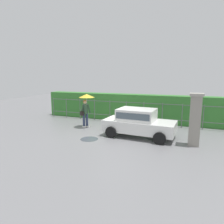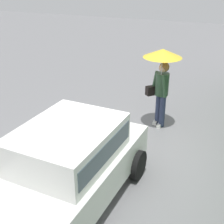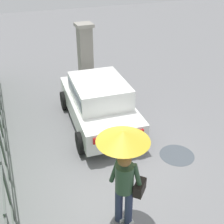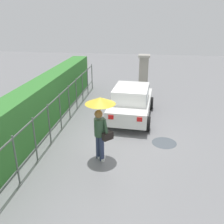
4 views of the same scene
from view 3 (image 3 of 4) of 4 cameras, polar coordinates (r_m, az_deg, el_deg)
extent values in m
plane|color=slate|center=(7.71, -0.02, -7.69)|extent=(40.00, 40.00, 0.00)
cube|color=white|center=(8.55, -2.77, 1.11)|extent=(3.79, 1.86, 0.60)
cube|color=white|center=(8.14, -2.58, 4.31)|extent=(1.98, 1.55, 0.60)
cube|color=#4C5B66|center=(8.13, -2.59, 4.44)|extent=(1.83, 1.56, 0.33)
cylinder|color=black|center=(9.62, -9.59, 2.33)|extent=(0.61, 0.22, 0.60)
cylinder|color=black|center=(9.95, -0.03, 3.77)|extent=(0.61, 0.22, 0.60)
cylinder|color=black|center=(7.52, -6.31, -6.16)|extent=(0.61, 0.22, 0.60)
cylinder|color=black|center=(7.94, 5.62, -3.92)|extent=(0.61, 0.22, 0.60)
cube|color=red|center=(6.83, -3.00, -5.73)|extent=(0.07, 0.20, 0.16)
cube|color=red|center=(7.14, 5.56, -4.09)|extent=(0.07, 0.20, 0.16)
cylinder|color=#2D3856|center=(5.77, 1.37, -18.04)|extent=(0.15, 0.15, 0.86)
cylinder|color=#2D3856|center=(5.73, 3.34, -18.59)|extent=(0.15, 0.15, 0.86)
cube|color=white|center=(6.11, 1.54, -20.08)|extent=(0.26, 0.10, 0.08)
cube|color=white|center=(6.07, 3.43, -20.61)|extent=(0.26, 0.10, 0.08)
cylinder|color=#2D4C33|center=(5.23, 2.52, -13.10)|extent=(0.34, 0.34, 0.58)
sphere|color=#DBAD89|center=(4.95, 2.63, -9.47)|extent=(0.22, 0.22, 0.22)
sphere|color=olive|center=(4.91, 2.51, -9.50)|extent=(0.25, 0.25, 0.25)
cylinder|color=#2D4C33|center=(5.33, 0.56, -11.72)|extent=(0.22, 0.22, 0.56)
cylinder|color=#2D4C33|center=(5.22, 5.16, -12.90)|extent=(0.22, 0.22, 0.56)
cylinder|color=#B2B2B7|center=(5.10, 2.14, -9.33)|extent=(0.02, 0.02, 0.77)
cone|color=yellow|center=(4.80, 2.25, -4.84)|extent=(0.94, 0.94, 0.21)
cube|color=black|center=(5.43, 5.58, -14.80)|extent=(0.36, 0.35, 0.24)
cube|color=gray|center=(10.78, -5.33, 10.69)|extent=(0.48, 0.48, 2.30)
cube|color=#9E998E|center=(10.44, -5.65, 16.95)|extent=(0.60, 0.60, 0.12)
cylinder|color=#59605B|center=(5.88, -20.14, -14.81)|extent=(0.05, 0.05, 1.50)
cylinder|color=#59605B|center=(6.81, -20.85, -7.94)|extent=(0.05, 0.05, 1.50)
cylinder|color=#59605B|center=(7.82, -21.36, -2.77)|extent=(0.05, 0.05, 1.50)
cube|color=#59605B|center=(6.99, -20.40, -9.88)|extent=(12.01, 0.03, 0.04)
cylinder|color=#4C545B|center=(7.74, 12.87, -8.41)|extent=(0.91, 0.91, 0.00)
camera|label=1|loc=(15.73, 33.23, 20.09)|focal=32.09mm
camera|label=2|loc=(10.80, -23.57, 23.27)|focal=49.38mm
camera|label=4|loc=(4.52, 112.35, -16.50)|focal=39.79mm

